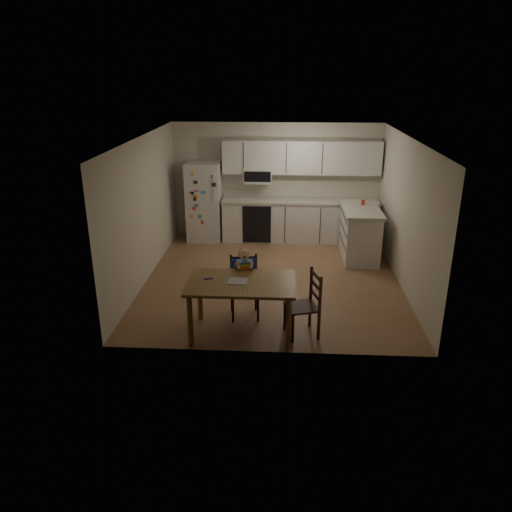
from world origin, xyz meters
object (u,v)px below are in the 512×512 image
object	(u,v)px
red_cup	(363,202)
chair_booster	(244,275)
chair_side	(309,300)
kitchen_island	(360,233)
dining_table	(241,289)
refrigerator	(204,202)

from	to	relation	value
red_cup	chair_booster	size ratio (longest dim) A/B	0.09
chair_booster	chair_side	distance (m)	1.10
kitchen_island	dining_table	world-z (taller)	kitchen_island
kitchen_island	chair_booster	world-z (taller)	chair_booster
refrigerator	chair_booster	world-z (taller)	refrigerator
dining_table	chair_side	world-z (taller)	chair_side
refrigerator	red_cup	bearing A→B (deg)	-11.24
refrigerator	chair_booster	xyz separation A→B (m)	(1.16, -3.58, -0.18)
kitchen_island	chair_side	bearing A→B (deg)	-109.77
red_cup	chair_side	bearing A→B (deg)	-109.13
dining_table	chair_side	size ratio (longest dim) A/B	1.57
refrigerator	chair_side	xyz separation A→B (m)	(2.11, -4.12, -0.31)
red_cup	dining_table	size ratio (longest dim) A/B	0.07
refrigerator	kitchen_island	distance (m)	3.40
refrigerator	chair_side	distance (m)	4.64
chair_booster	red_cup	bearing A→B (deg)	45.38
red_cup	dining_table	xyz separation A→B (m)	(-2.14, -3.49, -0.37)
refrigerator	dining_table	distance (m)	4.31
chair_booster	chair_side	size ratio (longest dim) A/B	1.16
refrigerator	chair_side	world-z (taller)	refrigerator
chair_booster	chair_side	xyz separation A→B (m)	(0.95, -0.54, -0.13)
refrigerator	chair_side	size ratio (longest dim) A/B	1.79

